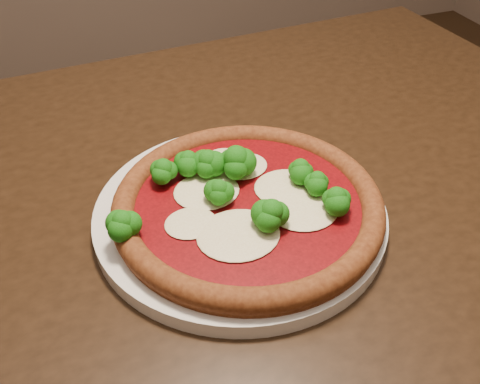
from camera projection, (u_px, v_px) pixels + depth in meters
name	position (u px, v px, depth m)	size (l,w,h in m)	color
dining_table	(247.00, 243.00, 0.73)	(1.20, 0.94, 0.75)	black
plate	(240.00, 213.00, 0.62)	(0.33, 0.33, 0.02)	silver
pizza	(246.00, 202.00, 0.60)	(0.31, 0.30, 0.06)	brown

